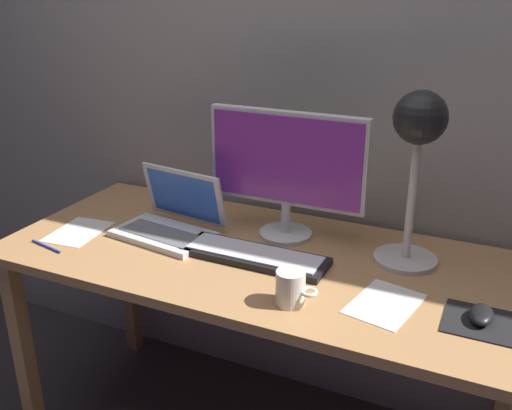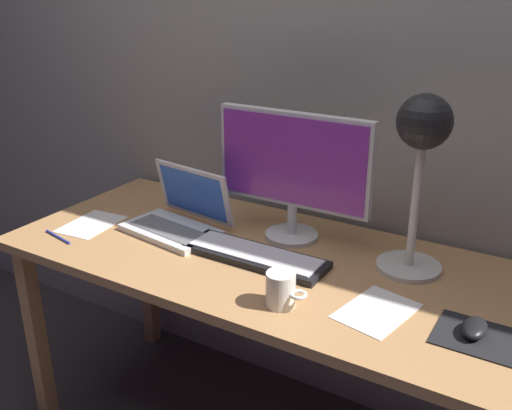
{
  "view_description": "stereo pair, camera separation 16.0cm",
  "coord_description": "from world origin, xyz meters",
  "px_view_note": "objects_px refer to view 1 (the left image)",
  "views": [
    {
      "loc": [
        0.63,
        -1.4,
        1.51
      ],
      "look_at": [
        0.0,
        -0.05,
        0.92
      ],
      "focal_mm": 39.99,
      "sensor_mm": 36.0,
      "label": 1
    },
    {
      "loc": [
        0.77,
        -1.33,
        1.51
      ],
      "look_at": [
        0.0,
        -0.05,
        0.92
      ],
      "focal_mm": 39.99,
      "sensor_mm": 36.0,
      "label": 2
    }
  ],
  "objects_px": {
    "monitor": "(287,166)",
    "laptop": "(173,216)",
    "mouse": "(482,315)",
    "desk_lamp": "(418,142)",
    "keyboard_main": "(254,256)",
    "pen": "(46,246)",
    "coffee_mug": "(291,288)"
  },
  "relations": [
    {
      "from": "coffee_mug",
      "to": "laptop",
      "type": "bearing_deg",
      "value": 153.51
    },
    {
      "from": "laptop",
      "to": "mouse",
      "type": "height_order",
      "value": "laptop"
    },
    {
      "from": "keyboard_main",
      "to": "mouse",
      "type": "height_order",
      "value": "mouse"
    },
    {
      "from": "monitor",
      "to": "desk_lamp",
      "type": "relative_size",
      "value": 1.01
    },
    {
      "from": "monitor",
      "to": "mouse",
      "type": "xyz_separation_m",
      "value": [
        0.61,
        -0.26,
        -0.22
      ]
    },
    {
      "from": "monitor",
      "to": "laptop",
      "type": "relative_size",
      "value": 1.48
    },
    {
      "from": "mouse",
      "to": "keyboard_main",
      "type": "bearing_deg",
      "value": 173.61
    },
    {
      "from": "laptop",
      "to": "coffee_mug",
      "type": "distance_m",
      "value": 0.57
    },
    {
      "from": "laptop",
      "to": "mouse",
      "type": "bearing_deg",
      "value": -8.26
    },
    {
      "from": "monitor",
      "to": "desk_lamp",
      "type": "bearing_deg",
      "value": -2.52
    },
    {
      "from": "desk_lamp",
      "to": "mouse",
      "type": "bearing_deg",
      "value": -46.81
    },
    {
      "from": "keyboard_main",
      "to": "mouse",
      "type": "relative_size",
      "value": 4.6
    },
    {
      "from": "monitor",
      "to": "mouse",
      "type": "height_order",
      "value": "monitor"
    },
    {
      "from": "laptop",
      "to": "keyboard_main",
      "type": "bearing_deg",
      "value": -11.89
    },
    {
      "from": "monitor",
      "to": "laptop",
      "type": "bearing_deg",
      "value": -160.61
    },
    {
      "from": "keyboard_main",
      "to": "coffee_mug",
      "type": "height_order",
      "value": "coffee_mug"
    },
    {
      "from": "desk_lamp",
      "to": "coffee_mug",
      "type": "height_order",
      "value": "desk_lamp"
    },
    {
      "from": "mouse",
      "to": "monitor",
      "type": "bearing_deg",
      "value": 157.01
    },
    {
      "from": "monitor",
      "to": "coffee_mug",
      "type": "relative_size",
      "value": 4.57
    },
    {
      "from": "desk_lamp",
      "to": "keyboard_main",
      "type": "bearing_deg",
      "value": -157.07
    },
    {
      "from": "monitor",
      "to": "desk_lamp",
      "type": "height_order",
      "value": "desk_lamp"
    },
    {
      "from": "laptop",
      "to": "pen",
      "type": "relative_size",
      "value": 2.45
    },
    {
      "from": "monitor",
      "to": "keyboard_main",
      "type": "relative_size",
      "value": 1.15
    },
    {
      "from": "desk_lamp",
      "to": "pen",
      "type": "distance_m",
      "value": 1.15
    },
    {
      "from": "coffee_mug",
      "to": "pen",
      "type": "relative_size",
      "value": 0.79
    },
    {
      "from": "coffee_mug",
      "to": "pen",
      "type": "xyz_separation_m",
      "value": [
        -0.81,
        -0.01,
        -0.04
      ]
    },
    {
      "from": "monitor",
      "to": "coffee_mug",
      "type": "bearing_deg",
      "value": -66.11
    },
    {
      "from": "monitor",
      "to": "laptop",
      "type": "xyz_separation_m",
      "value": [
        -0.35,
        -0.12,
        -0.18
      ]
    },
    {
      "from": "pen",
      "to": "laptop",
      "type": "bearing_deg",
      "value": 41.99
    },
    {
      "from": "desk_lamp",
      "to": "pen",
      "type": "height_order",
      "value": "desk_lamp"
    },
    {
      "from": "laptop",
      "to": "desk_lamp",
      "type": "height_order",
      "value": "desk_lamp"
    },
    {
      "from": "coffee_mug",
      "to": "pen",
      "type": "height_order",
      "value": "coffee_mug"
    }
  ]
}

